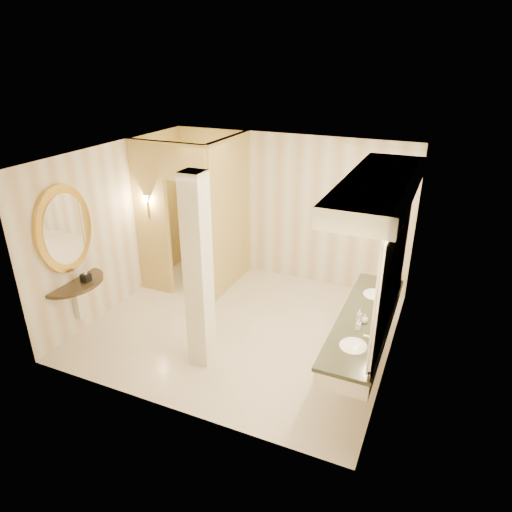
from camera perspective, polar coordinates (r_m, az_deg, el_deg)
The scene contains 16 objects.
floor at distance 7.32m, azimuth -1.81°, elevation -8.73°, with size 4.50×4.50×0.00m, color silver.
ceiling at distance 6.28m, azimuth -2.14°, elevation 12.43°, with size 4.50×4.50×0.00m, color white.
wall_back at distance 8.42m, azimuth 3.95°, elevation 5.93°, with size 4.50×0.02×2.70m, color white.
wall_front at distance 5.15m, azimuth -11.65°, elevation -7.02°, with size 4.50×0.02×2.70m, color white.
wall_left at distance 7.86m, azimuth -16.95°, elevation 3.58°, with size 0.02×4.00×2.70m, color white.
wall_right at distance 6.14m, azimuth 17.37°, elevation -2.34°, with size 0.02×4.00×2.70m, color white.
toilet_closet at distance 7.97m, azimuth -6.22°, elevation 5.05°, with size 1.50×1.55×2.70m.
wall_sconce at distance 7.86m, azimuth -13.47°, elevation 6.92°, with size 0.14×0.14×0.42m.
vanity at distance 5.69m, azimuth 14.49°, elevation -1.02°, with size 0.75×2.67×2.09m.
console_shelf at distance 7.09m, azimuth -22.47°, elevation 0.44°, with size 0.99×0.99×1.95m.
pillar at distance 5.95m, azimuth -7.23°, elevation -2.24°, with size 0.29×0.29×2.70m, color white.
tissue_box at distance 7.18m, azimuth -20.50°, elevation -2.55°, with size 0.12×0.12×0.12m, color black.
toilet at distance 8.85m, azimuth -3.78°, elevation 0.26°, with size 0.44×0.78×0.79m, color white.
soap_bottle_a at distance 5.75m, azimuth 12.69°, elevation -8.38°, with size 0.06×0.06×0.13m, color beige.
soap_bottle_b at distance 5.89m, azimuth 13.43°, elevation -7.64°, with size 0.09×0.09×0.12m, color silver.
soap_bottle_c at distance 5.87m, azimuth 12.78°, elevation -7.36°, with size 0.07×0.07×0.18m, color #C6B28C.
Camera 1 is at (2.68, -5.53, 3.98)m, focal length 32.00 mm.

